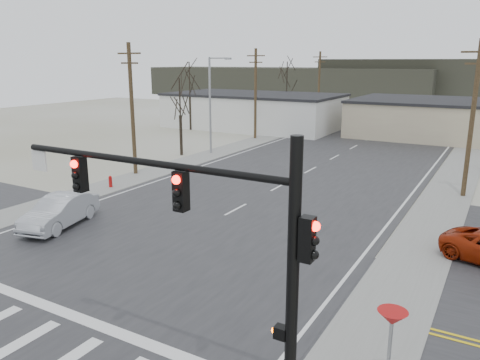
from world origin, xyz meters
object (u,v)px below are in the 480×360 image
(fire_hydrant, at_px, (110,182))
(sedan_crossing, at_px, (60,211))
(car_far_b, at_px, (407,113))
(car_far_a, at_px, (411,124))
(traffic_signal_mast, at_px, (219,235))

(fire_hydrant, relative_size, sedan_crossing, 0.17)
(fire_hydrant, height_order, car_far_b, car_far_b)
(car_far_a, bearing_deg, car_far_b, -55.79)
(car_far_a, bearing_deg, sedan_crossing, 100.21)
(traffic_signal_mast, bearing_deg, sedan_crossing, 154.28)
(traffic_signal_mast, bearing_deg, car_far_a, 95.53)
(traffic_signal_mast, relative_size, car_far_b, 2.30)
(fire_hydrant, relative_size, car_far_b, 0.22)
(traffic_signal_mast, xyz_separation_m, sedan_crossing, (-14.60, 7.03, -3.80))
(sedan_crossing, relative_size, car_far_a, 1.11)
(traffic_signal_mast, bearing_deg, fire_hydrant, 141.87)
(traffic_signal_mast, relative_size, car_far_a, 1.98)
(traffic_signal_mast, xyz_separation_m, car_far_b, (-8.30, 67.80, -3.97))
(fire_hydrant, bearing_deg, sedan_crossing, -64.01)
(fire_hydrant, relative_size, car_far_a, 0.19)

